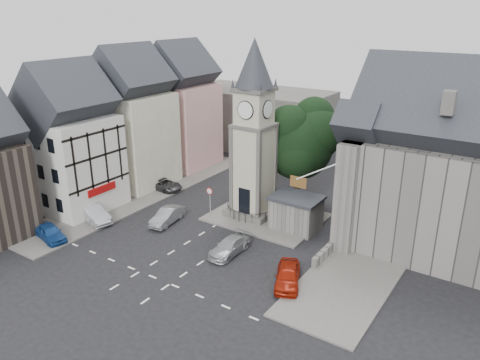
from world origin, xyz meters
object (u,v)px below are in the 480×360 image
Objects in this scene: car_east_red at (288,276)px; pedestrian at (366,242)px; car_west_blue at (50,232)px; stone_shelter at (296,213)px; clock_tower at (254,132)px.

car_east_red is 2.32× the size of pedestrian.
pedestrian reaches higher than car_west_blue.
car_west_blue is at bearing 170.21° from car_east_red.
pedestrian is at bearing -6.79° from stone_shelter.
stone_shelter is 21.18m from car_west_blue.
pedestrian is (11.50, -1.29, -7.21)m from clock_tower.
clock_tower is 19.58m from car_west_blue.
clock_tower is 13.63m from pedestrian.
clock_tower reaches higher than car_east_red.
stone_shelter is 1.09× the size of car_west_blue.
car_east_red is at bearing -46.14° from clock_tower.
clock_tower is at bearing 174.16° from stone_shelter.
clock_tower is at bearing -26.23° from car_west_blue.
car_east_red is 8.13m from pedestrian.
stone_shelter is at bearing 89.67° from car_east_red.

